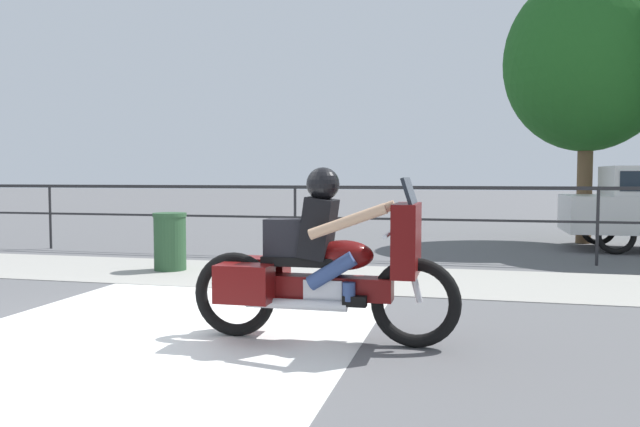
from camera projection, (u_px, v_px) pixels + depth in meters
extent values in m
plane|color=#565659|center=(135.00, 330.00, 5.91)|extent=(120.00, 120.00, 0.00)
cube|color=#99968E|center=(255.00, 274.00, 9.21)|extent=(44.00, 2.40, 0.01)
cube|color=silver|center=(154.00, 336.00, 5.65)|extent=(3.75, 6.00, 0.01)
cube|color=#232326|center=(295.00, 187.00, 11.26)|extent=(36.00, 0.04, 0.06)
cube|color=#232326|center=(295.00, 217.00, 11.29)|extent=(36.00, 0.03, 0.04)
cylinder|color=#232326|center=(50.00, 217.00, 12.48)|extent=(0.05, 0.05, 1.29)
cylinder|color=#232326|center=(295.00, 221.00, 11.29)|extent=(0.05, 0.05, 1.29)
cylinder|color=#232326|center=(598.00, 226.00, 10.11)|extent=(0.05, 0.05, 1.29)
torus|color=black|center=(416.00, 303.00, 5.28)|extent=(0.77, 0.11, 0.77)
torus|color=black|center=(235.00, 294.00, 5.66)|extent=(0.77, 0.11, 0.77)
cube|color=#5B0C0C|center=(322.00, 287.00, 5.46)|extent=(1.24, 0.22, 0.20)
cube|color=silver|center=(326.00, 293.00, 5.46)|extent=(0.34, 0.26, 0.26)
ellipsoid|color=#5B0C0C|center=(344.00, 255.00, 5.40)|extent=(0.52, 0.30, 0.26)
cube|color=black|center=(304.00, 261.00, 5.48)|extent=(0.72, 0.28, 0.08)
cube|color=#5B0C0C|center=(407.00, 239.00, 5.26)|extent=(0.20, 0.63, 0.61)
cube|color=#1E232B|center=(409.00, 191.00, 5.23)|extent=(0.10, 0.53, 0.24)
cylinder|color=silver|center=(390.00, 233.00, 5.29)|extent=(0.04, 0.70, 0.04)
cylinder|color=silver|center=(296.00, 304.00, 5.36)|extent=(0.90, 0.09, 0.09)
cube|color=#5B0C0C|center=(244.00, 283.00, 5.37)|extent=(0.48, 0.28, 0.33)
cube|color=#5B0C0C|center=(262.00, 275.00, 5.84)|extent=(0.48, 0.28, 0.33)
cylinder|color=silver|center=(412.00, 271.00, 5.27)|extent=(0.18, 0.06, 0.54)
cube|color=black|center=(319.00, 228.00, 5.44)|extent=(0.31, 0.36, 0.55)
sphere|color=tan|center=(323.00, 186.00, 5.40)|extent=(0.23, 0.23, 0.23)
sphere|color=black|center=(323.00, 184.00, 5.40)|extent=(0.29, 0.29, 0.29)
cylinder|color=#33477A|center=(332.00, 271.00, 5.28)|extent=(0.44, 0.13, 0.34)
cylinder|color=#33477A|center=(349.00, 292.00, 5.25)|extent=(0.11, 0.11, 0.16)
cube|color=black|center=(355.00, 301.00, 5.25)|extent=(0.20, 0.10, 0.09)
cylinder|color=#33477A|center=(339.00, 266.00, 5.57)|extent=(0.44, 0.13, 0.34)
cylinder|color=#33477A|center=(355.00, 285.00, 5.54)|extent=(0.11, 0.11, 0.16)
cube|color=black|center=(361.00, 295.00, 5.54)|extent=(0.20, 0.10, 0.09)
cylinder|color=tan|center=(347.00, 222.00, 5.07)|extent=(0.66, 0.09, 0.31)
cylinder|color=tan|center=(360.00, 217.00, 5.65)|extent=(0.66, 0.09, 0.31)
cube|color=black|center=(286.00, 238.00, 5.51)|extent=(0.34, 0.25, 0.34)
torus|color=black|center=(616.00, 235.00, 11.55)|extent=(0.72, 0.11, 0.72)
torus|color=black|center=(598.00, 228.00, 13.13)|extent=(0.72, 0.11, 0.72)
cylinder|color=#284C2D|center=(170.00, 244.00, 9.58)|extent=(0.49, 0.49, 0.83)
cylinder|color=#284C2D|center=(170.00, 215.00, 9.56)|extent=(0.51, 0.51, 0.06)
cylinder|color=brown|center=(584.00, 186.00, 13.45)|extent=(0.32, 0.32, 2.46)
ellipsoid|color=#1E561E|center=(588.00, 61.00, 13.29)|extent=(3.50, 3.50, 3.85)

